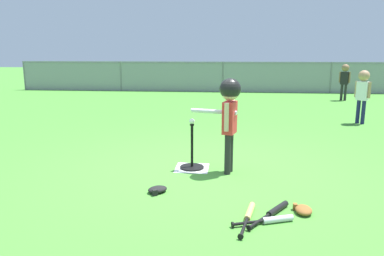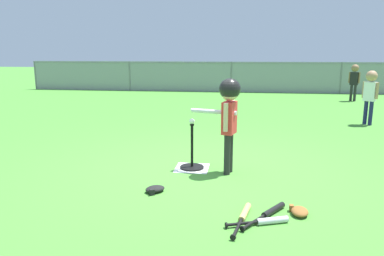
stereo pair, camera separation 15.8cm
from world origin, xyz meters
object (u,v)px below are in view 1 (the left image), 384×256
object	(u,v)px
batting_tee	(192,162)
fielder_near_right	(345,77)
spare_bat_black	(274,211)
glove_by_plate	(303,210)
baseball_on_tee	(192,121)
glove_near_bats	(157,189)
fielder_near_left	(363,90)
spare_bat_wood	(249,215)
batter_child	(229,106)
spare_bat_silver	(271,220)

from	to	relation	value
batting_tee	fielder_near_right	bearing A→B (deg)	61.04
spare_bat_black	glove_by_plate	xyz separation A→B (m)	(0.28, 0.05, 0.01)
baseball_on_tee	spare_bat_black	world-z (taller)	baseball_on_tee
glove_by_plate	glove_near_bats	xyz separation A→B (m)	(-1.50, 0.38, 0.00)
fielder_near_left	spare_bat_wood	bearing A→B (deg)	-118.20
batting_tee	baseball_on_tee	xyz separation A→B (m)	(0.00, -0.00, 0.55)
batter_child	spare_bat_black	bearing A→B (deg)	-69.46
glove_near_bats	batting_tee	bearing A→B (deg)	71.93
fielder_near_right	spare_bat_black	distance (m)	9.27
spare_bat_silver	batting_tee	bearing A→B (deg)	120.19
baseball_on_tee	fielder_near_left	bearing A→B (deg)	46.25
glove_near_bats	fielder_near_right	bearing A→B (deg)	62.14
batter_child	spare_bat_black	world-z (taller)	batter_child
fielder_near_right	batter_child	bearing A→B (deg)	-115.63
batting_tee	baseball_on_tee	world-z (taller)	baseball_on_tee
fielder_near_left	spare_bat_black	distance (m)	5.37
batter_child	spare_bat_silver	xyz separation A→B (m)	(0.40, -1.39, -0.83)
baseball_on_tee	batting_tee	bearing A→B (deg)	90.00
batter_child	fielder_near_left	distance (m)	4.55
baseball_on_tee	glove_near_bats	bearing A→B (deg)	-108.07
fielder_near_left	glove_by_plate	distance (m)	5.20
batting_tee	fielder_near_right	distance (m)	8.44
fielder_near_left	spare_bat_silver	size ratio (longest dim) A/B	1.99
spare_bat_silver	glove_near_bats	xyz separation A→B (m)	(-1.18, 0.62, 0.01)
fielder_near_right	baseball_on_tee	bearing A→B (deg)	-118.96
spare_bat_silver	spare_bat_black	bearing A→B (deg)	76.83
batting_tee	glove_near_bats	xyz separation A→B (m)	(-0.29, -0.90, -0.06)
fielder_near_right	spare_bat_silver	size ratio (longest dim) A/B	1.98
fielder_near_right	spare_bat_silver	distance (m)	9.46
batting_tee	spare_bat_silver	distance (m)	1.76
fielder_near_left	batter_child	bearing A→B (deg)	-128.23
fielder_near_right	glove_near_bats	bearing A→B (deg)	-117.86
spare_bat_wood	batter_child	bearing A→B (deg)	98.83
baseball_on_tee	spare_bat_silver	distance (m)	1.86
spare_bat_black	glove_near_bats	xyz separation A→B (m)	(-1.22, 0.43, 0.01)
batter_child	fielder_near_right	world-z (taller)	batter_child
baseball_on_tee	spare_bat_silver	bearing A→B (deg)	-59.81
baseball_on_tee	spare_bat_wood	bearing A→B (deg)	-64.49
baseball_on_tee	glove_by_plate	world-z (taller)	baseball_on_tee
baseball_on_tee	batter_child	xyz separation A→B (m)	(0.48, -0.13, 0.22)
baseball_on_tee	glove_by_plate	distance (m)	1.86
fielder_near_left	spare_bat_wood	size ratio (longest dim) A/B	1.68
batting_tee	glove_by_plate	xyz separation A→B (m)	(1.21, -1.27, -0.06)
batter_child	spare_bat_silver	world-z (taller)	batter_child
batting_tee	spare_bat_wood	xyz separation A→B (m)	(0.68, -1.43, -0.06)
baseball_on_tee	fielder_near_right	size ratio (longest dim) A/B	0.06
fielder_near_left	fielder_near_right	bearing A→B (deg)	78.74
batter_child	spare_bat_wood	world-z (taller)	batter_child
spare_bat_black	glove_by_plate	distance (m)	0.29
batter_child	batting_tee	bearing A→B (deg)	164.84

